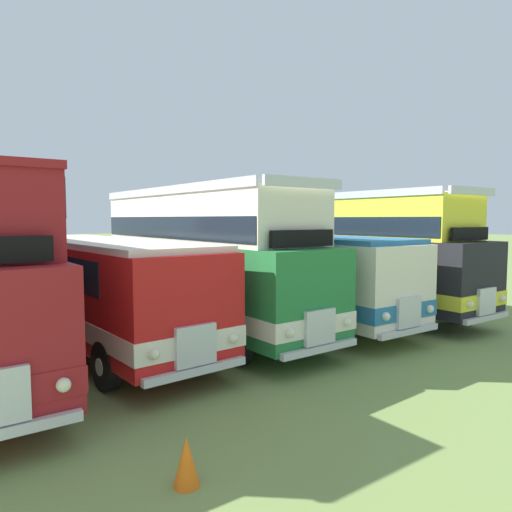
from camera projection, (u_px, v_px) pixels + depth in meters
The scene contains 7 objects.
ground_plane at pixel (209, 333), 14.72m from camera, with size 200.00×200.00×0.00m, color #7A934C.
bus_second_in_row at pixel (101, 285), 12.85m from camera, with size 3.09×9.83×2.99m.
bus_third_in_row at pixel (203, 257), 14.81m from camera, with size 2.70×10.39×4.52m.
bus_fourth_in_row at pixel (283, 269), 16.77m from camera, with size 2.83×10.88×2.99m.
bus_fifth_in_row at pixel (350, 249), 18.48m from camera, with size 2.75×10.96×4.52m.
cone_far_end at pixel (186, 461), 6.25m from camera, with size 0.36×0.36×0.69m, color orange.
rope_fence_line at pixel (92, 275), 24.23m from camera, with size 19.12×0.08×1.05m.
Camera 1 is at (-7.32, -12.59, 3.56)m, focal length 33.05 mm.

